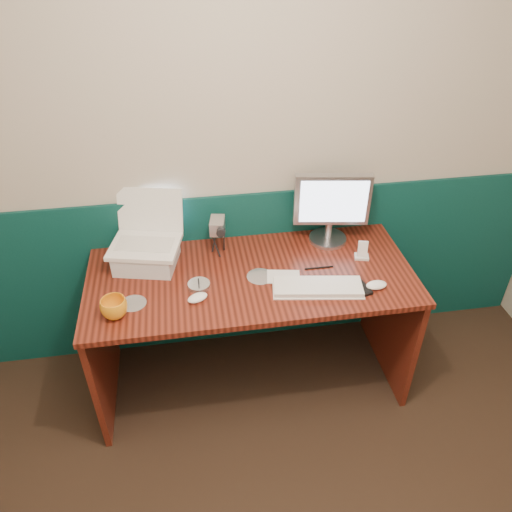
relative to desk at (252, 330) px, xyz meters
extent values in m
cube|color=#BBB09E|center=(0.02, 0.37, 0.88)|extent=(3.50, 0.04, 2.50)
cube|color=#083636|center=(0.02, 0.36, 0.12)|extent=(3.48, 0.02, 1.00)
cube|color=#3A120A|center=(0.00, 0.00, 0.00)|extent=(1.60, 0.70, 0.75)
cube|color=silver|center=(-0.50, 0.17, 0.42)|extent=(0.34, 0.30, 0.10)
cube|color=white|center=(0.29, -0.16, 0.39)|extent=(0.43, 0.20, 0.02)
ellipsoid|color=white|center=(0.57, -0.19, 0.39)|extent=(0.11, 0.07, 0.03)
ellipsoid|color=white|center=(-0.27, -0.15, 0.39)|extent=(0.11, 0.09, 0.03)
imported|color=orange|center=(-0.64, -0.20, 0.42)|extent=(0.14, 0.14, 0.09)
cylinder|color=silver|center=(-0.26, -0.05, 0.39)|extent=(0.11, 0.11, 0.02)
cylinder|color=#B1B7C1|center=(-0.56, -0.13, 0.38)|extent=(0.12, 0.12, 0.00)
cylinder|color=silver|center=(0.04, -0.02, 0.38)|extent=(0.13, 0.13, 0.00)
cylinder|color=black|center=(0.34, 0.00, 0.38)|extent=(0.14, 0.01, 0.01)
cube|color=white|center=(0.15, -0.04, 0.38)|extent=(0.18, 0.13, 0.00)
cube|color=silver|center=(0.58, 0.05, 0.38)|extent=(0.08, 0.07, 0.01)
cube|color=white|center=(0.58, 0.05, 0.43)|extent=(0.05, 0.04, 0.09)
cube|color=black|center=(0.49, -0.18, 0.38)|extent=(0.10, 0.14, 0.01)
camera|label=1|loc=(-0.28, -1.91, 1.88)|focal=35.00mm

